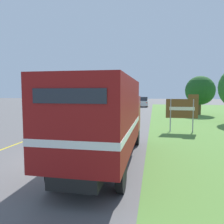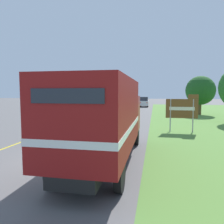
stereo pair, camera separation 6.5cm
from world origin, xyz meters
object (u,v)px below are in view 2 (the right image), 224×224
roadside_tree_mid (200,91)px  highway_sign (182,109)px  horse_trailer_truck (104,117)px  lead_car_silver_ahead (144,102)px  lead_car_white (111,107)px

roadside_tree_mid → highway_sign: bearing=-105.6°
horse_trailer_truck → roadside_tree_mid: roadside_tree_mid is taller
horse_trailer_truck → highway_sign: size_ratio=2.88×
highway_sign → roadside_tree_mid: (3.90, 13.97, 1.50)m
highway_sign → roadside_tree_mid: size_ratio=0.55×
highway_sign → roadside_tree_mid: bearing=74.4°
lead_car_silver_ahead → highway_sign: 29.43m
lead_car_white → lead_car_silver_ahead: lead_car_silver_ahead is taller
highway_sign → lead_car_silver_ahead: bearing=98.2°
horse_trailer_truck → lead_car_silver_ahead: horse_trailer_truck is taller
horse_trailer_truck → lead_car_silver_ahead: size_ratio=1.79×
highway_sign → lead_car_white: bearing=122.2°
lead_car_white → roadside_tree_mid: bearing=5.5°
horse_trailer_truck → lead_car_silver_ahead: bearing=90.2°
lead_car_white → highway_sign: (8.07, -12.81, 0.81)m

